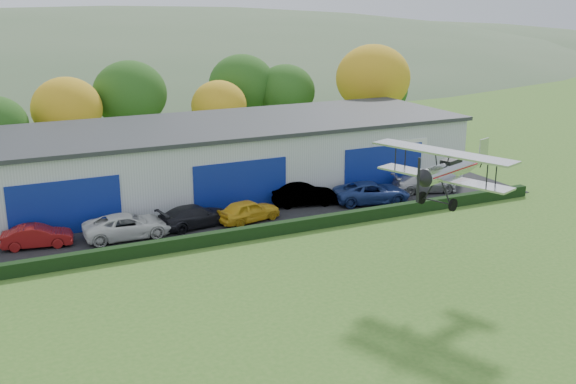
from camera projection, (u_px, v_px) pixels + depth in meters
name	position (u px, v px, depth m)	size (l,w,h in m)	color
ground	(328.00, 373.00, 27.82)	(300.00, 300.00, 0.00)	#3B6A21
apron	(220.00, 218.00, 47.26)	(48.00, 9.00, 0.05)	black
hedge	(246.00, 233.00, 42.99)	(46.00, 0.60, 0.80)	black
hangar	(212.00, 157.00, 53.41)	(40.60, 12.60, 5.30)	#B2B7BC
tree_belt	(121.00, 101.00, 61.84)	(75.70, 13.22, 10.12)	#3D2614
distant_hills	(5.00, 126.00, 150.99)	(430.00, 196.00, 56.00)	#4C6642
car_1	(37.00, 236.00, 41.52)	(1.45, 4.15, 1.37)	maroon
car_2	(128.00, 226.00, 43.13)	(2.55, 5.53, 1.54)	silver
car_3	(195.00, 216.00, 45.18)	(2.04, 5.03, 1.46)	black
car_4	(248.00, 211.00, 46.21)	(1.79, 4.44, 1.51)	gold
car_5	(304.00, 195.00, 49.80)	(1.66, 4.76, 1.57)	gray
car_6	(372.00, 192.00, 50.40)	(2.60, 5.64, 1.57)	navy
car_7	(424.00, 183.00, 53.24)	(2.03, 5.00, 1.45)	silver
biplane	(452.00, 167.00, 35.08)	(6.84, 7.69, 2.91)	#BBBBC2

